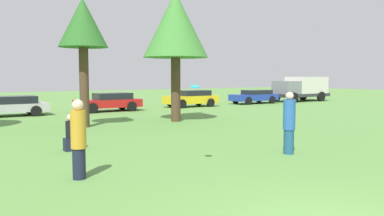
{
  "coord_description": "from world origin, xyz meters",
  "views": [
    {
      "loc": [
        -4.94,
        -3.69,
        2.35
      ],
      "look_at": [
        0.73,
        5.28,
        1.49
      ],
      "focal_mm": 36.89,
      "sensor_mm": 36.0,
      "label": 1
    }
  ],
  "objects_px": {
    "parked_car_yellow": "(192,98)",
    "parked_car_blue": "(255,96)",
    "parked_car_red": "(109,102)",
    "tree_1": "(83,26)",
    "person_catcher": "(289,123)",
    "bystander_sitting": "(71,135)",
    "tree_2": "(176,26)",
    "parked_car_silver": "(11,106)",
    "person_thrower": "(79,139)",
    "frisbee": "(195,86)",
    "delivery_truck_grey": "(301,88)"
  },
  "relations": [
    {
      "from": "frisbee",
      "to": "parked_car_red",
      "type": "xyz_separation_m",
      "value": [
        4.07,
        16.96,
        -1.44
      ]
    },
    {
      "from": "tree_1",
      "to": "parked_car_silver",
      "type": "height_order",
      "value": "tree_1"
    },
    {
      "from": "parked_car_red",
      "to": "tree_1",
      "type": "bearing_deg",
      "value": 61.06
    },
    {
      "from": "bystander_sitting",
      "to": "tree_1",
      "type": "height_order",
      "value": "tree_1"
    },
    {
      "from": "person_thrower",
      "to": "frisbee",
      "type": "bearing_deg",
      "value": -7.21
    },
    {
      "from": "person_catcher",
      "to": "delivery_truck_grey",
      "type": "height_order",
      "value": "delivery_truck_grey"
    },
    {
      "from": "parked_car_yellow",
      "to": "parked_car_blue",
      "type": "bearing_deg",
      "value": -179.22
    },
    {
      "from": "person_thrower",
      "to": "tree_2",
      "type": "relative_size",
      "value": 0.27
    },
    {
      "from": "person_catcher",
      "to": "parked_car_red",
      "type": "height_order",
      "value": "person_catcher"
    },
    {
      "from": "person_thrower",
      "to": "person_catcher",
      "type": "height_order",
      "value": "person_catcher"
    },
    {
      "from": "person_thrower",
      "to": "tree_2",
      "type": "distance_m",
      "value": 12.39
    },
    {
      "from": "person_thrower",
      "to": "tree_2",
      "type": "height_order",
      "value": "tree_2"
    },
    {
      "from": "delivery_truck_grey",
      "to": "person_thrower",
      "type": "bearing_deg",
      "value": 32.5
    },
    {
      "from": "tree_1",
      "to": "tree_2",
      "type": "xyz_separation_m",
      "value": [
        4.73,
        -0.21,
        0.3
      ]
    },
    {
      "from": "person_thrower",
      "to": "bystander_sitting",
      "type": "bearing_deg",
      "value": 81.85
    },
    {
      "from": "bystander_sitting",
      "to": "parked_car_red",
      "type": "distance_m",
      "value": 14.16
    },
    {
      "from": "bystander_sitting",
      "to": "tree_2",
      "type": "height_order",
      "value": "tree_2"
    },
    {
      "from": "bystander_sitting",
      "to": "tree_1",
      "type": "relative_size",
      "value": 0.2
    },
    {
      "from": "frisbee",
      "to": "person_catcher",
      "type": "bearing_deg",
      "value": 1.59
    },
    {
      "from": "frisbee",
      "to": "parked_car_red",
      "type": "distance_m",
      "value": 17.5
    },
    {
      "from": "person_catcher",
      "to": "delivery_truck_grey",
      "type": "bearing_deg",
      "value": -134.16
    },
    {
      "from": "frisbee",
      "to": "parked_car_red",
      "type": "bearing_deg",
      "value": 76.51
    },
    {
      "from": "bystander_sitting",
      "to": "tree_1",
      "type": "distance_m",
      "value": 7.21
    },
    {
      "from": "tree_2",
      "to": "parked_car_blue",
      "type": "xyz_separation_m",
      "value": [
        12.52,
        8.09,
        -4.29
      ]
    },
    {
      "from": "frisbee",
      "to": "bystander_sitting",
      "type": "bearing_deg",
      "value": 115.51
    },
    {
      "from": "person_catcher",
      "to": "parked_car_silver",
      "type": "height_order",
      "value": "person_catcher"
    },
    {
      "from": "frisbee",
      "to": "bystander_sitting",
      "type": "height_order",
      "value": "frisbee"
    },
    {
      "from": "bystander_sitting",
      "to": "parked_car_blue",
      "type": "distance_m",
      "value": 23.57
    },
    {
      "from": "frisbee",
      "to": "parked_car_silver",
      "type": "distance_m",
      "value": 17.17
    },
    {
      "from": "tree_2",
      "to": "parked_car_yellow",
      "type": "height_order",
      "value": "tree_2"
    },
    {
      "from": "tree_2",
      "to": "parked_car_red",
      "type": "xyz_separation_m",
      "value": [
        -0.82,
        7.51,
        -4.26
      ]
    },
    {
      "from": "parked_car_red",
      "to": "parked_car_yellow",
      "type": "bearing_deg",
      "value": -177.38
    },
    {
      "from": "person_catcher",
      "to": "person_thrower",
      "type": "bearing_deg",
      "value": -0.0
    },
    {
      "from": "person_thrower",
      "to": "delivery_truck_grey",
      "type": "relative_size",
      "value": 0.31
    },
    {
      "from": "tree_2",
      "to": "parked_car_silver",
      "type": "xyz_separation_m",
      "value": [
        -6.9,
        7.54,
        -4.29
      ]
    },
    {
      "from": "parked_car_silver",
      "to": "person_thrower",
      "type": "bearing_deg",
      "value": 86.55
    },
    {
      "from": "parked_car_blue",
      "to": "tree_1",
      "type": "bearing_deg",
      "value": 23.77
    },
    {
      "from": "bystander_sitting",
      "to": "parked_car_yellow",
      "type": "relative_size",
      "value": 0.28
    },
    {
      "from": "bystander_sitting",
      "to": "tree_1",
      "type": "bearing_deg",
      "value": 68.73
    },
    {
      "from": "frisbee",
      "to": "parked_car_yellow",
      "type": "bearing_deg",
      "value": 57.98
    },
    {
      "from": "parked_car_silver",
      "to": "parked_car_yellow",
      "type": "height_order",
      "value": "parked_car_yellow"
    },
    {
      "from": "delivery_truck_grey",
      "to": "tree_2",
      "type": "bearing_deg",
      "value": 23.3
    },
    {
      "from": "tree_2",
      "to": "parked_car_yellow",
      "type": "distance_m",
      "value": 10.78
    },
    {
      "from": "parked_car_yellow",
      "to": "parked_car_blue",
      "type": "relative_size",
      "value": 0.96
    },
    {
      "from": "person_thrower",
      "to": "person_catcher",
      "type": "bearing_deg",
      "value": 0.0
    },
    {
      "from": "parked_car_yellow",
      "to": "tree_2",
      "type": "bearing_deg",
      "value": 52.24
    },
    {
      "from": "person_catcher",
      "to": "bystander_sitting",
      "type": "relative_size",
      "value": 1.61
    },
    {
      "from": "parked_car_yellow",
      "to": "parked_car_blue",
      "type": "distance_m",
      "value": 6.56
    },
    {
      "from": "person_thrower",
      "to": "parked_car_red",
      "type": "relative_size",
      "value": 0.42
    },
    {
      "from": "frisbee",
      "to": "parked_car_red",
      "type": "height_order",
      "value": "frisbee"
    }
  ]
}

